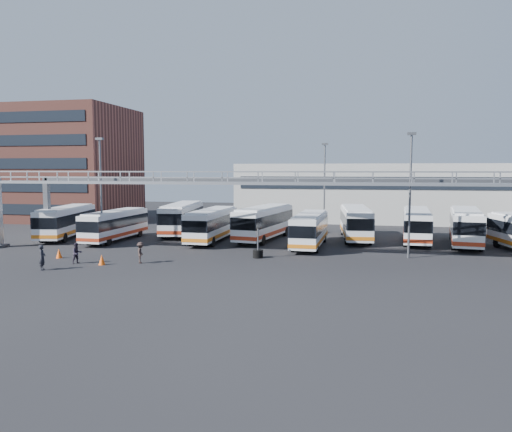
% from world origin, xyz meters
% --- Properties ---
extents(ground, '(140.00, 140.00, 0.00)m').
position_xyz_m(ground, '(0.00, 0.00, 0.00)').
color(ground, black).
rests_on(ground, ground).
extents(gantry, '(51.40, 5.15, 7.10)m').
position_xyz_m(gantry, '(0.00, 5.87, 5.51)').
color(gantry, gray).
rests_on(gantry, ground).
extents(apartment_building, '(18.00, 15.00, 16.00)m').
position_xyz_m(apartment_building, '(-34.00, 30.00, 8.00)').
color(apartment_building, brown).
rests_on(apartment_building, ground).
extents(warehouse, '(42.00, 14.00, 8.00)m').
position_xyz_m(warehouse, '(12.00, 38.00, 4.00)').
color(warehouse, '#9E9E99').
rests_on(warehouse, ground).
extents(light_pole_left, '(0.70, 0.35, 10.21)m').
position_xyz_m(light_pole_left, '(-16.00, 8.00, 5.73)').
color(light_pole_left, '#4C4F54').
rests_on(light_pole_left, ground).
extents(light_pole_mid, '(0.70, 0.35, 10.21)m').
position_xyz_m(light_pole_mid, '(12.00, 7.00, 5.73)').
color(light_pole_mid, '#4C4F54').
rests_on(light_pole_mid, ground).
extents(light_pole_back, '(0.70, 0.35, 10.21)m').
position_xyz_m(light_pole_back, '(4.00, 22.00, 5.73)').
color(light_pole_back, '#4C4F54').
rests_on(light_pole_back, ground).
extents(bus_0, '(4.58, 11.20, 3.32)m').
position_xyz_m(bus_0, '(-22.37, 12.00, 1.83)').
color(bus_0, silver).
rests_on(bus_0, ground).
extents(bus_1, '(2.61, 10.22, 3.09)m').
position_xyz_m(bus_1, '(-16.27, 11.08, 1.71)').
color(bus_1, silver).
rests_on(bus_1, ground).
extents(bus_2, '(4.07, 11.64, 3.46)m').
position_xyz_m(bus_2, '(-11.45, 17.47, 1.92)').
color(bus_2, silver).
rests_on(bus_2, ground).
extents(bus_3, '(2.57, 10.73, 3.25)m').
position_xyz_m(bus_3, '(-6.52, 12.73, 1.80)').
color(bus_3, silver).
rests_on(bus_3, ground).
extents(bus_4, '(4.40, 11.64, 3.45)m').
position_xyz_m(bus_4, '(-1.59, 14.87, 1.91)').
color(bus_4, silver).
rests_on(bus_4, ground).
extents(bus_5, '(2.66, 10.43, 3.15)m').
position_xyz_m(bus_5, '(3.48, 11.24, 1.74)').
color(bus_5, silver).
rests_on(bus_5, ground).
extents(bus_6, '(3.59, 11.30, 3.37)m').
position_xyz_m(bus_6, '(7.61, 17.04, 1.87)').
color(bus_6, silver).
rests_on(bus_6, ground).
extents(bus_7, '(3.36, 11.03, 3.30)m').
position_xyz_m(bus_7, '(13.58, 16.46, 1.83)').
color(bus_7, silver).
rests_on(bus_7, ground).
extents(bus_8, '(4.16, 11.58, 3.44)m').
position_xyz_m(bus_8, '(17.96, 15.40, 1.90)').
color(bus_8, silver).
rests_on(bus_8, ground).
extents(pedestrian_a, '(0.63, 0.78, 1.84)m').
position_xyz_m(pedestrian_a, '(-14.28, -3.63, 0.92)').
color(pedestrian_a, black).
rests_on(pedestrian_a, ground).
extents(pedestrian_b, '(0.96, 1.00, 1.62)m').
position_xyz_m(pedestrian_b, '(-13.23, -0.85, 0.81)').
color(pedestrian_b, '#28212F').
rests_on(pedestrian_b, ground).
extents(pedestrian_c, '(0.90, 1.20, 1.65)m').
position_xyz_m(pedestrian_c, '(-8.48, 0.31, 0.83)').
color(pedestrian_c, '#302320').
rests_on(pedestrian_c, ground).
extents(cone_left, '(0.64, 0.64, 0.80)m').
position_xyz_m(cone_left, '(-11.09, -0.94, 0.40)').
color(cone_left, '#FC570E').
rests_on(cone_left, ground).
extents(cone_right, '(0.64, 0.64, 0.78)m').
position_xyz_m(cone_right, '(-16.01, 0.99, 0.39)').
color(cone_right, '#FC570E').
rests_on(cone_right, ground).
extents(tire_stack, '(0.84, 0.84, 2.40)m').
position_xyz_m(tire_stack, '(-0.09, 4.50, 0.41)').
color(tire_stack, black).
rests_on(tire_stack, ground).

